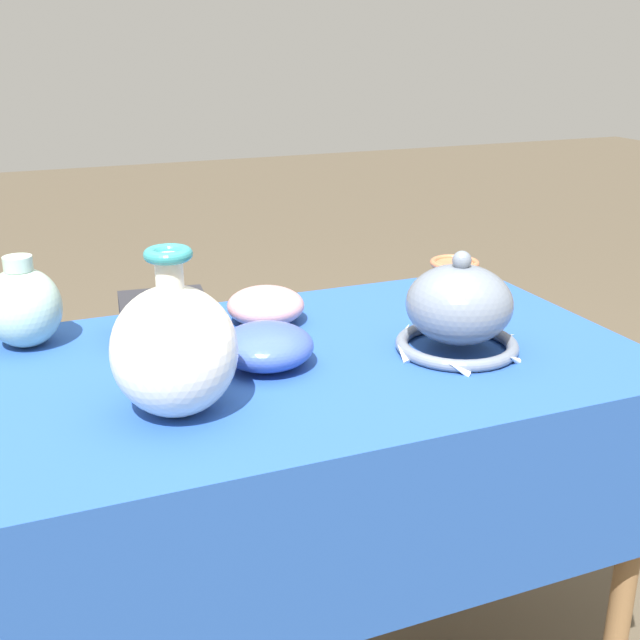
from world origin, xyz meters
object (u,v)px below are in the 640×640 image
object	(u,v)px
jar_round_celadon	(23,306)
bowl_shallow_cobalt	(266,346)
vase_tall_bulbous	(174,349)
bowl_shallow_rose	(266,306)
mosaic_tile_box	(164,317)
cup_wide_terracotta	(454,279)
vase_dome_bell	(459,311)

from	to	relation	value
jar_round_celadon	bowl_shallow_cobalt	size ratio (longest dim) A/B	1.03
vase_tall_bulbous	bowl_shallow_rose	distance (m)	0.40
mosaic_tile_box	cup_wide_terracotta	size ratio (longest dim) A/B	1.68
vase_dome_bell	bowl_shallow_cobalt	size ratio (longest dim) A/B	1.43
bowl_shallow_rose	cup_wide_terracotta	distance (m)	0.41
vase_tall_bulbous	bowl_shallow_rose	size ratio (longest dim) A/B	1.68
cup_wide_terracotta	bowl_shallow_rose	bearing A→B (deg)	177.78
mosaic_tile_box	cup_wide_terracotta	world-z (taller)	cup_wide_terracotta
vase_dome_bell	bowl_shallow_rose	world-z (taller)	vase_dome_bell
mosaic_tile_box	bowl_shallow_rose	world-z (taller)	same
vase_tall_bulbous	vase_dome_bell	distance (m)	0.51
jar_round_celadon	mosaic_tile_box	bearing A→B (deg)	-9.49
bowl_shallow_cobalt	cup_wide_terracotta	world-z (taller)	cup_wide_terracotta
bowl_shallow_rose	cup_wide_terracotta	xyz separation A→B (m)	(0.41, -0.02, 0.01)
vase_dome_bell	cup_wide_terracotta	bearing A→B (deg)	60.15
mosaic_tile_box	jar_round_celadon	world-z (taller)	jar_round_celadon
bowl_shallow_rose	bowl_shallow_cobalt	distance (m)	0.21
vase_tall_bulbous	bowl_shallow_cobalt	world-z (taller)	vase_tall_bulbous
mosaic_tile_box	bowl_shallow_rose	bearing A→B (deg)	3.64
vase_dome_bell	bowl_shallow_rose	bearing A→B (deg)	135.13
bowl_shallow_cobalt	vase_dome_bell	bearing A→B (deg)	-10.35
bowl_shallow_rose	cup_wide_terracotta	size ratio (longest dim) A/B	1.46
vase_dome_bell	jar_round_celadon	distance (m)	0.76
vase_tall_bulbous	cup_wide_terracotta	size ratio (longest dim) A/B	2.46
vase_tall_bulbous	jar_round_celadon	size ratio (longest dim) A/B	1.51
bowl_shallow_rose	cup_wide_terracotta	world-z (taller)	cup_wide_terracotta
mosaic_tile_box	jar_round_celadon	bearing A→B (deg)	177.04
bowl_shallow_rose	jar_round_celadon	bearing A→B (deg)	173.46
vase_tall_bulbous	jar_round_celadon	world-z (taller)	vase_tall_bulbous
vase_dome_bell	jar_round_celadon	xyz separation A→B (m)	(-0.70, 0.31, 0.00)
mosaic_tile_box	cup_wide_terracotta	xyz separation A→B (m)	(0.60, -0.03, 0.01)
vase_tall_bulbous	bowl_shallow_cobalt	size ratio (longest dim) A/B	1.57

